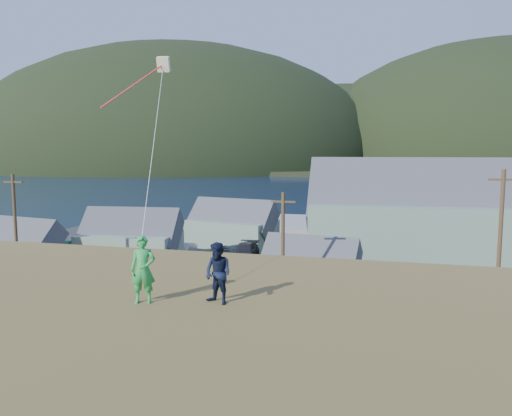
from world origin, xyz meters
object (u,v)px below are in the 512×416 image
(shed_palegreen_far, at_px, (232,225))
(shed_white, at_px, (309,270))
(kite_flyer_navy, at_px, (218,273))
(kite_flyer_green, at_px, (143,270))
(shed_teal, at_px, (19,249))
(lodge, at_px, (503,219))
(wharf, at_px, (294,224))
(shed_palegreen_near, at_px, (130,240))

(shed_palegreen_far, bearing_deg, shed_white, -45.23)
(kite_flyer_navy, bearing_deg, kite_flyer_green, -144.63)
(shed_teal, distance_m, shed_palegreen_far, 21.99)
(lodge, bearing_deg, kite_flyer_green, -116.06)
(wharf, distance_m, shed_palegreen_near, 29.90)
(shed_white, bearing_deg, lodge, 49.39)
(kite_flyer_green, bearing_deg, wharf, 79.44)
(wharf, height_order, shed_white, shed_white)
(shed_palegreen_far, height_order, kite_flyer_navy, kite_flyer_navy)
(kite_flyer_green, height_order, kite_flyer_navy, kite_flyer_green)
(shed_white, bearing_deg, shed_palegreen_near, 169.85)
(lodge, distance_m, shed_white, 20.86)
(shed_teal, height_order, kite_flyer_green, kite_flyer_green)
(lodge, distance_m, kite_flyer_navy, 40.57)
(shed_palegreen_far, xyz_separation_m, kite_flyer_green, (10.77, -42.32, 5.50))
(shed_palegreen_near, distance_m, kite_flyer_green, 35.81)
(kite_flyer_green, bearing_deg, shed_teal, 117.47)
(lodge, relative_size, shed_teal, 4.21)
(lodge, relative_size, shed_palegreen_far, 3.30)
(shed_white, xyz_separation_m, shed_palegreen_far, (-11.34, 17.60, 0.37))
(shed_white, distance_m, kite_flyer_navy, 25.03)
(wharf, relative_size, shed_white, 3.39)
(shed_teal, relative_size, shed_palegreen_far, 0.78)
(kite_flyer_green, bearing_deg, shed_white, 71.72)
(shed_teal, height_order, shed_palegreen_near, shed_palegreen_near)
(shed_white, height_order, shed_palegreen_far, shed_palegreen_far)
(shed_white, relative_size, kite_flyer_green, 4.59)
(kite_flyer_green, distance_m, kite_flyer_navy, 1.85)
(wharf, height_order, kite_flyer_green, kite_flyer_green)
(shed_white, bearing_deg, shed_palegreen_far, 131.77)
(shed_palegreen_far, bearing_deg, wharf, 87.77)
(shed_teal, xyz_separation_m, shed_palegreen_near, (8.23, 4.94, 0.27))
(shed_white, distance_m, kite_flyer_green, 25.42)
(wharf, relative_size, shed_teal, 3.08)
(shed_palegreen_near, height_order, shed_palegreen_far, shed_palegreen_near)
(shed_palegreen_near, xyz_separation_m, kite_flyer_navy, (19.03, -30.50, 5.44))
(shed_palegreen_near, bearing_deg, shed_palegreen_far, 54.71)
(shed_palegreen_near, xyz_separation_m, shed_palegreen_far, (6.46, 11.42, 0.02))
(shed_palegreen_near, relative_size, shed_white, 1.26)
(shed_palegreen_far, bearing_deg, shed_palegreen_near, -107.52)
(lodge, relative_size, kite_flyer_navy, 23.48)
(shed_teal, bearing_deg, lodge, 26.62)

